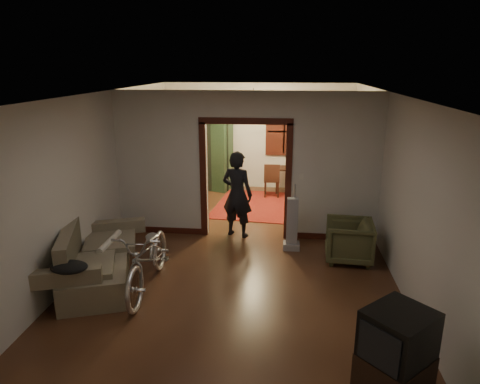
# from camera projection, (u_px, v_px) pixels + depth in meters

# --- Properties ---
(floor) EXTENTS (5.00, 8.50, 0.01)m
(floor) POSITION_uv_depth(u_px,v_px,m) (242.00, 250.00, 7.78)
(floor) COLOR #371D11
(floor) RESTS_ON ground
(ceiling) EXTENTS (5.00, 8.50, 0.01)m
(ceiling) POSITION_uv_depth(u_px,v_px,m) (242.00, 93.00, 6.98)
(ceiling) COLOR white
(ceiling) RESTS_ON floor
(wall_back) EXTENTS (5.00, 0.02, 2.80)m
(wall_back) POSITION_uv_depth(u_px,v_px,m) (258.00, 136.00, 11.43)
(wall_back) COLOR beige
(wall_back) RESTS_ON floor
(wall_left) EXTENTS (0.02, 8.50, 2.80)m
(wall_left) POSITION_uv_depth(u_px,v_px,m) (103.00, 172.00, 7.63)
(wall_left) COLOR beige
(wall_left) RESTS_ON floor
(wall_right) EXTENTS (0.02, 8.50, 2.80)m
(wall_right) POSITION_uv_depth(u_px,v_px,m) (391.00, 180.00, 7.13)
(wall_right) COLOR beige
(wall_right) RESTS_ON floor
(partition_wall) EXTENTS (5.00, 0.14, 2.80)m
(partition_wall) POSITION_uv_depth(u_px,v_px,m) (246.00, 166.00, 8.10)
(partition_wall) COLOR beige
(partition_wall) RESTS_ON floor
(door_casing) EXTENTS (1.74, 0.20, 2.32)m
(door_casing) POSITION_uv_depth(u_px,v_px,m) (246.00, 181.00, 8.18)
(door_casing) COLOR #37130C
(door_casing) RESTS_ON floor
(far_window) EXTENTS (0.98, 0.06, 1.28)m
(far_window) POSITION_uv_depth(u_px,v_px,m) (284.00, 132.00, 11.28)
(far_window) COLOR black
(far_window) RESTS_ON wall_back
(chandelier) EXTENTS (0.24, 0.24, 0.24)m
(chandelier) POSITION_uv_depth(u_px,v_px,m) (253.00, 107.00, 9.49)
(chandelier) COLOR #FFE0A5
(chandelier) RESTS_ON ceiling
(light_switch) EXTENTS (0.08, 0.01, 0.12)m
(light_switch) POSITION_uv_depth(u_px,v_px,m) (301.00, 176.00, 7.96)
(light_switch) COLOR silver
(light_switch) RESTS_ON partition_wall
(sofa) EXTENTS (1.53, 2.22, 0.94)m
(sofa) POSITION_uv_depth(u_px,v_px,m) (96.00, 253.00, 6.58)
(sofa) COLOR brown
(sofa) RESTS_ON floor
(rolled_paper) EXTENTS (0.10, 0.80, 0.10)m
(rolled_paper) POSITION_uv_depth(u_px,v_px,m) (110.00, 242.00, 6.84)
(rolled_paper) COLOR beige
(rolled_paper) RESTS_ON sofa
(jacket) EXTENTS (0.50, 0.37, 0.14)m
(jacket) POSITION_uv_depth(u_px,v_px,m) (69.00, 267.00, 5.65)
(jacket) COLOR black
(jacket) RESTS_ON sofa
(bicycle) EXTENTS (0.72, 1.94, 1.01)m
(bicycle) POSITION_uv_depth(u_px,v_px,m) (149.00, 257.00, 6.34)
(bicycle) COLOR silver
(bicycle) RESTS_ON floor
(armchair) EXTENTS (0.84, 0.82, 0.72)m
(armchair) POSITION_uv_depth(u_px,v_px,m) (349.00, 241.00, 7.31)
(armchair) COLOR #454728
(armchair) RESTS_ON floor
(tv_stand) EXTENTS (0.82, 0.82, 0.55)m
(tv_stand) POSITION_uv_depth(u_px,v_px,m) (393.00, 380.00, 4.20)
(tv_stand) COLOR black
(tv_stand) RESTS_ON floor
(crt_tv) EXTENTS (0.80, 0.80, 0.52)m
(crt_tv) POSITION_uv_depth(u_px,v_px,m) (398.00, 336.00, 4.06)
(crt_tv) COLOR black
(crt_tv) RESTS_ON tv_stand
(vacuum) EXTENTS (0.32, 0.27, 0.98)m
(vacuum) POSITION_uv_depth(u_px,v_px,m) (292.00, 224.00, 7.71)
(vacuum) COLOR gray
(vacuum) RESTS_ON floor
(person) EXTENTS (0.71, 0.58, 1.69)m
(person) POSITION_uv_depth(u_px,v_px,m) (237.00, 194.00, 8.24)
(person) COLOR black
(person) RESTS_ON floor
(oriental_rug) EXTENTS (2.00, 2.49, 0.02)m
(oriental_rug) POSITION_uv_depth(u_px,v_px,m) (254.00, 205.00, 10.29)
(oriental_rug) COLOR maroon
(oriental_rug) RESTS_ON floor
(locker) EXTENTS (1.08, 0.81, 1.91)m
(locker) POSITION_uv_depth(u_px,v_px,m) (213.00, 154.00, 11.39)
(locker) COLOR #1E331E
(locker) RESTS_ON floor
(globe) EXTENTS (0.30, 0.30, 0.30)m
(globe) POSITION_uv_depth(u_px,v_px,m) (212.00, 117.00, 11.10)
(globe) COLOR #1E5972
(globe) RESTS_ON locker
(desk) EXTENTS (0.94, 0.57, 0.67)m
(desk) POSITION_uv_depth(u_px,v_px,m) (293.00, 180.00, 11.19)
(desk) COLOR black
(desk) RESTS_ON floor
(desk_chair) EXTENTS (0.49, 0.49, 0.87)m
(desk_chair) POSITION_uv_depth(u_px,v_px,m) (272.00, 180.00, 10.86)
(desk_chair) COLOR black
(desk_chair) RESTS_ON floor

